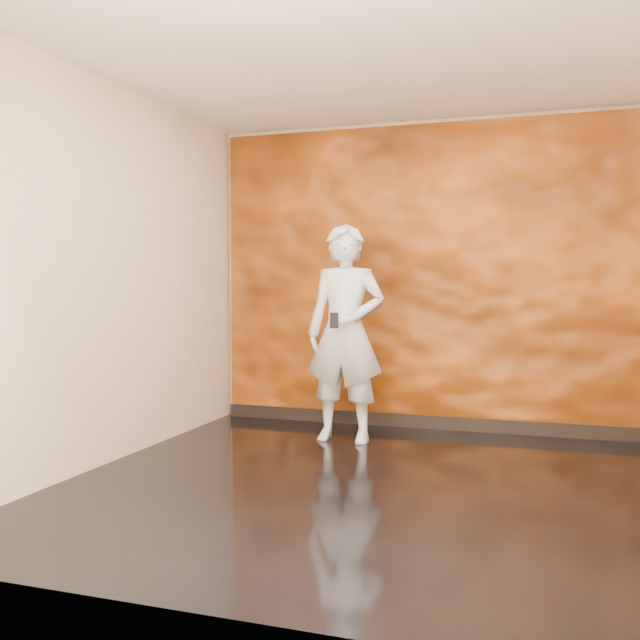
{
  "coord_description": "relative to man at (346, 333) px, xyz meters",
  "views": [
    {
      "loc": [
        1.13,
        -4.49,
        1.33
      ],
      "look_at": [
        -0.63,
        0.78,
        1.04
      ],
      "focal_mm": 40.0,
      "sensor_mm": 36.0,
      "label": 1
    }
  ],
  "objects": [
    {
      "name": "room",
      "position": [
        0.55,
        -1.21,
        0.49
      ],
      "size": [
        4.02,
        4.02,
        2.81
      ],
      "color": "black",
      "rests_on": "ground"
    },
    {
      "name": "feature_wall",
      "position": [
        0.55,
        0.75,
        0.47
      ],
      "size": [
        3.9,
        0.06,
        2.75
      ],
      "primitive_type": "cube",
      "color": "#CD5B12",
      "rests_on": "ground"
    },
    {
      "name": "baseboard",
      "position": [
        0.55,
        0.71,
        -0.85
      ],
      "size": [
        3.9,
        0.04,
        0.12
      ],
      "primitive_type": "cube",
      "color": "black",
      "rests_on": "ground"
    },
    {
      "name": "man",
      "position": [
        0.0,
        0.0,
        0.0
      ],
      "size": [
        0.66,
        0.44,
        1.82
      ],
      "primitive_type": "imported",
      "rotation": [
        0.0,
        0.0,
        0.01
      ],
      "color": "#A0A5AF",
      "rests_on": "ground"
    },
    {
      "name": "phone",
      "position": [
        -0.02,
        -0.26,
        0.12
      ],
      "size": [
        0.07,
        0.03,
        0.13
      ],
      "primitive_type": "cube",
      "rotation": [
        0.0,
        0.0,
        0.17
      ],
      "color": "black",
      "rests_on": "man"
    }
  ]
}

